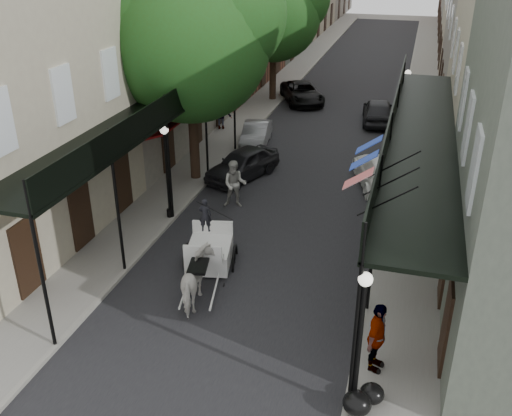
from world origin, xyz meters
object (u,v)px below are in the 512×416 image
Objects in this scene: tree_near at (199,33)px; pedestrian_sidewalk_right at (377,337)px; car_right_near at (382,172)px; lamppost_right_far at (404,104)px; horse at (198,280)px; car_left_near at (243,164)px; car_left_mid at (256,134)px; tree_far at (280,9)px; carriage at (211,232)px; car_right_far at (378,111)px; car_left_far at (302,93)px; pedestrian_walking at (235,184)px; pedestrian_sidewalk_left at (221,113)px; lamppost_right_near at (359,341)px; lamppost_left at (167,171)px.

tree_near is 14.80m from pedestrian_sidewalk_right.
lamppost_right_far is at bearing -110.81° from car_right_near.
car_left_near is at bearing -92.17° from horse.
pedestrian_sidewalk_right is 17.54m from car_left_mid.
pedestrian_sidewalk_right is at bearing 77.55° from car_right_near.
carriage is at bearing -82.39° from tree_far.
lamppost_right_far is 3.52m from car_right_far.
horse is 0.54× the size of car_left_mid.
pedestrian_walking is at bearing -112.71° from car_left_far.
car_left_far is 1.10× the size of car_right_far.
car_right_near reaches higher than car_left_far.
lamppost_right_far is 10.00m from pedestrian_sidewalk_left.
pedestrian_sidewalk_right is at bearing 88.63° from car_right_far.
lamppost_right_near and lamppost_right_far have the same top height.
pedestrian_walking is 3.07m from car_left_near.
lamppost_left reaches higher than car_right_near.
tree_near is 4.93× the size of pedestrian_sidewalk_right.
carriage is (-0.52, 2.53, 0.25)m from horse.
lamppost_right_far is at bearing 57.19° from carriage.
tree_near is 8.97m from carriage.
pedestrian_sidewalk_left is at bearing 137.24° from car_left_mid.
horse is (-5.07, -16.98, -1.22)m from lamppost_right_far.
car_left_near is (-1.63, 9.76, -0.14)m from horse.
horse is 23.04m from car_left_far.
lamppost_right_near is at bearing 104.86° from pedestrian_sidewalk_left.
carriage reaches higher than pedestrian_sidewalk_right.
pedestrian_walking is at bearing -120.87° from lamppost_right_far.
pedestrian_sidewalk_right is (0.34, 1.44, -0.95)m from lamppost_right_near.
horse is at bearing 149.18° from lamppost_right_near.
pedestrian_sidewalk_right reaches higher than car_right_far.
horse is 0.41× the size of car_right_near.
pedestrian_sidewalk_left is (-1.60, 6.84, -5.44)m from tree_near.
car_right_near is at bearing -58.32° from tree_far.
lamppost_right_far is at bearing 111.11° from car_right_far.
car_right_near is (7.85, -12.71, -5.13)m from tree_far.
car_right_near reaches higher than car_left_mid.
lamppost_right_far reaches higher than car_left_far.
pedestrian_sidewalk_right reaches higher than car_left_far.
tree_far is 3.11× the size of carriage.
lamppost_right_far is 6.69m from car_right_near.
pedestrian_sidewalk_right is (8.64, -10.74, -5.39)m from tree_near.
car_right_near is (-0.84, 12.03, -0.39)m from pedestrian_sidewalk_right.
tree_far is 2.32× the size of lamppost_right_far.
lamppost_left is at bearing -119.59° from car_left_far.
pedestrian_walking is (2.25, -16.38, -4.84)m from tree_far.
pedestrian_sidewalk_right is at bearing -88.96° from lamppost_right_far.
tree_far reaches higher than lamppost_right_far.
car_right_near is (4.57, 10.44, -0.13)m from horse.
car_right_near is at bearing 9.37° from tree_near.
lamppost_left is 3.71m from carriage.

